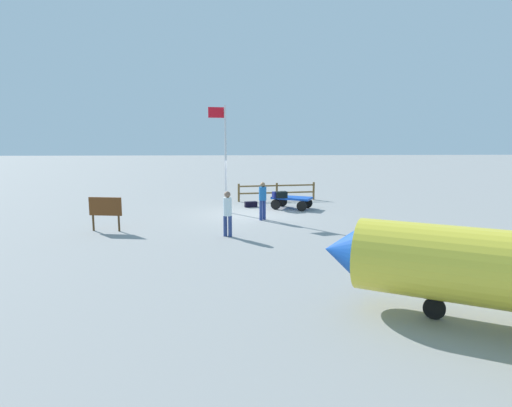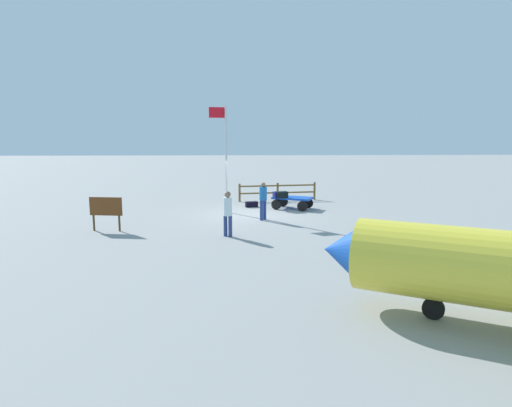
% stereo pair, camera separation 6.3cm
% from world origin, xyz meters
% --- Properties ---
extents(ground_plane, '(120.00, 120.00, 0.00)m').
position_xyz_m(ground_plane, '(0.00, 0.00, 0.00)').
color(ground_plane, gray).
extents(luggage_cart, '(2.18, 1.83, 0.60)m').
position_xyz_m(luggage_cart, '(-2.18, -1.53, 0.44)').
color(luggage_cart, '#1345B6').
rests_on(luggage_cart, ground).
extents(suitcase_olive, '(0.65, 0.49, 0.30)m').
position_xyz_m(suitcase_olive, '(-1.50, -1.31, 0.75)').
color(suitcase_olive, navy).
rests_on(suitcase_olive, luggage_cart).
extents(suitcase_navy, '(0.64, 0.49, 0.32)m').
position_xyz_m(suitcase_navy, '(-1.62, -1.22, 0.76)').
color(suitcase_navy, black).
rests_on(suitcase_navy, luggage_cart).
extents(suitcase_grey, '(0.68, 0.41, 0.28)m').
position_xyz_m(suitcase_grey, '(-0.14, -2.13, 0.14)').
color(suitcase_grey, black).
rests_on(suitcase_grey, ground).
extents(worker_lead, '(0.46, 0.46, 1.67)m').
position_xyz_m(worker_lead, '(-0.55, 1.37, 0.97)').
color(worker_lead, navy).
rests_on(worker_lead, ground).
extents(worker_trailing, '(0.42, 0.42, 1.68)m').
position_xyz_m(worker_trailing, '(0.92, 4.48, 0.96)').
color(worker_trailing, navy).
rests_on(worker_trailing, ground).
extents(flagpole, '(0.84, 0.21, 5.09)m').
position_xyz_m(flagpole, '(1.17, -0.64, 2.93)').
color(flagpole, silver).
rests_on(flagpole, ground).
extents(signboard, '(1.29, 0.24, 1.33)m').
position_xyz_m(signboard, '(5.67, 3.36, 0.89)').
color(signboard, '#4C3319').
rests_on(signboard, ground).
extents(wooden_fence, '(4.45, 0.76, 1.01)m').
position_xyz_m(wooden_fence, '(-1.69, -4.30, 0.59)').
color(wooden_fence, brown).
rests_on(wooden_fence, ground).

